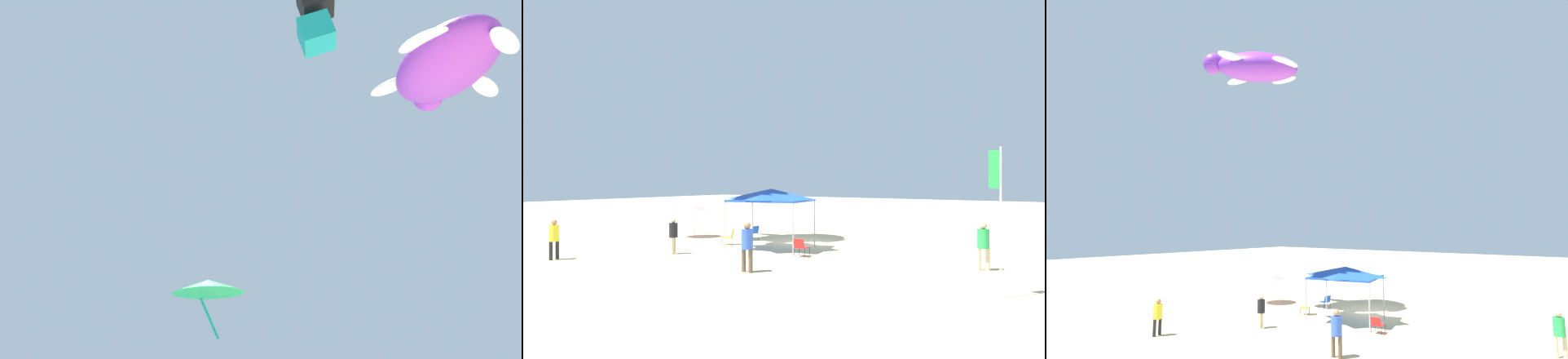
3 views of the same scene
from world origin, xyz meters
The scene contains 3 objects.
kite_box_black centered at (5.16, 10.07, 19.99)m, with size 2.22×2.28×3.43m.
kite_turtle_purple centered at (5.63, 4.39, 15.38)m, with size 6.76×6.74×2.93m.
kite_delta_green centered at (11.21, 23.14, 10.17)m, with size 6.14×6.14×3.41m.
Camera 1 is at (-13.75, -3.50, 3.14)m, focal length 41.56 mm.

